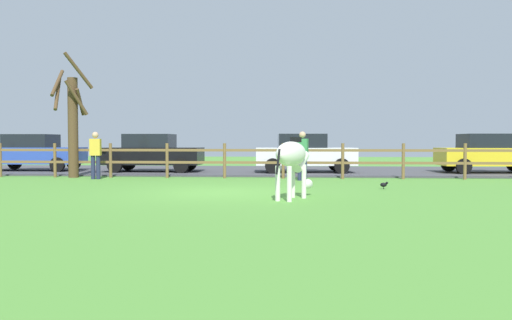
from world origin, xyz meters
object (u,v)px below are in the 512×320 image
object	(u,v)px
crow_on_grass	(384,185)
parked_car_blue	(34,152)
parked_car_black	(153,153)
visitor_left_of_tree	(96,153)
parked_car_white	(304,153)
bare_tree	(72,120)
parked_car_yellow	(489,153)
visitor_right_of_tree	(302,153)
zebra	(293,159)

from	to	relation	value
crow_on_grass	parked_car_blue	distance (m)	15.37
crow_on_grass	parked_car_black	bearing A→B (deg)	141.40
parked_car_black	visitor_left_of_tree	distance (m)	3.79
parked_car_black	parked_car_white	size ratio (longest dim) A/B	0.98
bare_tree	crow_on_grass	xyz separation A→B (m)	(10.45, -3.68, -1.94)
crow_on_grass	parked_car_yellow	xyz separation A→B (m)	(5.32, 6.91, 0.72)
parked_car_white	visitor_left_of_tree	bearing A→B (deg)	-153.28
parked_car_yellow	crow_on_grass	bearing A→B (deg)	-127.60
visitor_right_of_tree	parked_car_blue	bearing A→B (deg)	160.26
parked_car_yellow	visitor_left_of_tree	world-z (taller)	visitor_left_of_tree
zebra	visitor_right_of_tree	xyz separation A→B (m)	(0.29, 5.55, -0.02)
visitor_left_of_tree	visitor_right_of_tree	size ratio (longest dim) A/B	1.00
parked_car_white	visitor_left_of_tree	size ratio (longest dim) A/B	2.50
zebra	visitor_right_of_tree	distance (m)	5.56
zebra	crow_on_grass	distance (m)	3.72
visitor_right_of_tree	crow_on_grass	bearing A→B (deg)	-52.89
parked_car_yellow	parked_car_blue	bearing A→B (deg)	179.67
parked_car_yellow	bare_tree	bearing A→B (deg)	-168.45
parked_car_white	visitor_right_of_tree	xyz separation A→B (m)	(-0.14, -3.77, 0.06)
bare_tree	zebra	xyz separation A→B (m)	(7.96, -6.33, -1.14)
visitor_left_of_tree	zebra	bearing A→B (deg)	-39.58
crow_on_grass	parked_car_black	world-z (taller)	parked_car_black
zebra	visitor_left_of_tree	distance (m)	8.88
parked_car_yellow	visitor_right_of_tree	xyz separation A→B (m)	(-7.51, -4.00, 0.06)
crow_on_grass	visitor_right_of_tree	bearing A→B (deg)	127.11
visitor_left_of_tree	parked_car_white	bearing A→B (deg)	26.72
crow_on_grass	parked_car_blue	size ratio (longest dim) A/B	0.05
crow_on_grass	visitor_left_of_tree	bearing A→B (deg)	162.13
parked_car_white	visitor_left_of_tree	xyz separation A→B (m)	(-7.28, -3.66, 0.06)
bare_tree	parked_car_black	size ratio (longest dim) A/B	1.10
bare_tree	parked_car_yellow	xyz separation A→B (m)	(15.77, 3.22, -1.23)
bare_tree	parked_car_yellow	size ratio (longest dim) A/B	1.09
parked_car_yellow	visitor_right_of_tree	distance (m)	8.51
parked_car_yellow	visitor_right_of_tree	bearing A→B (deg)	-151.97
bare_tree	zebra	world-z (taller)	bare_tree
parked_car_white	visitor_right_of_tree	size ratio (longest dim) A/B	2.50
parked_car_blue	visitor_left_of_tree	bearing A→B (deg)	-42.85
crow_on_grass	visitor_left_of_tree	distance (m)	9.84
parked_car_blue	visitor_left_of_tree	world-z (taller)	visitor_left_of_tree
zebra	crow_on_grass	xyz separation A→B (m)	(2.49, 2.65, -0.80)
bare_tree	visitor_right_of_tree	world-z (taller)	bare_tree
parked_car_blue	bare_tree	bearing A→B (deg)	-46.15
crow_on_grass	parked_car_white	size ratio (longest dim) A/B	0.05
parked_car_black	visitor_left_of_tree	world-z (taller)	visitor_left_of_tree
bare_tree	parked_car_white	distance (m)	9.00
parked_car_yellow	visitor_right_of_tree	world-z (taller)	visitor_right_of_tree
bare_tree	parked_car_black	world-z (taller)	bare_tree
parked_car_black	visitor_left_of_tree	bearing A→B (deg)	-105.04
zebra	parked_car_black	xyz separation A→B (m)	(-5.86, 9.32, -0.08)
parked_car_black	parked_car_yellow	bearing A→B (deg)	0.98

